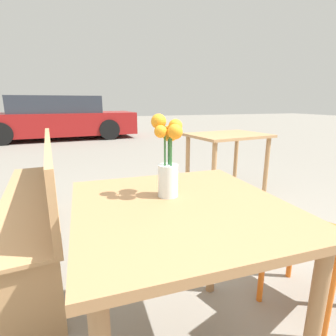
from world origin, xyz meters
The scene contains 6 objects.
table_front centered at (0.00, 0.00, 0.63)m, with size 0.80×0.83×0.74m.
flower_vase centered at (-0.02, 0.09, 0.89)m, with size 0.12×0.14×0.33m.
cafe_chair centered at (0.81, 0.00, 0.49)m, with size 0.51×0.51×0.86m.
bench_near centered at (-0.64, 1.17, 0.47)m, with size 0.53×1.87×0.85m.
table_back centered at (1.27, 1.73, 0.63)m, with size 0.93×0.75×0.76m.
parked_car centered at (-0.89, 7.85, 0.61)m, with size 4.63×1.94×1.28m.
Camera 1 is at (-0.35, -0.86, 1.11)m, focal length 28.00 mm.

